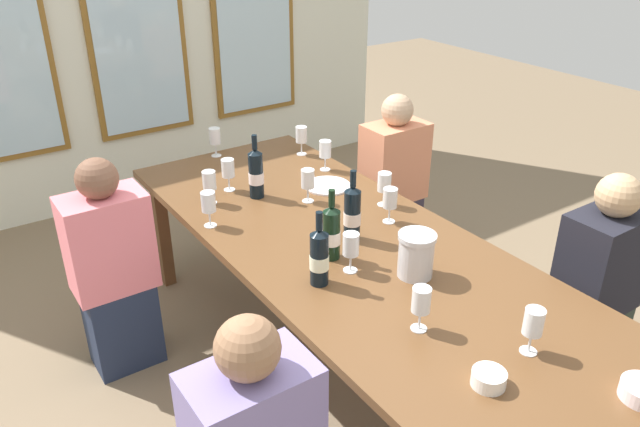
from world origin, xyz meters
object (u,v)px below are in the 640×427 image
at_px(seated_person_2, 114,273).
at_px(wine_glass_5, 208,203).
at_px(wine_bottle_0, 319,257).
at_px(wine_bottle_3, 256,173).
at_px(tasting_bowl_0, 489,379).
at_px(white_plate_0, 328,186).
at_px(wine_glass_6, 215,137).
at_px(dining_table, 352,256).
at_px(seated_person_1, 595,293).
at_px(wine_glass_3, 308,179).
at_px(wine_glass_10, 384,184).
at_px(wine_glass_8, 209,182).
at_px(wine_glass_0, 351,246).
at_px(wine_glass_7, 534,323).
at_px(metal_pitcher, 416,255).
at_px(wine_glass_9, 228,170).
at_px(wine_glass_11, 390,200).
at_px(wine_glass_2, 325,150).
at_px(wine_glass_1, 301,136).
at_px(seated_person_3, 393,186).
at_px(wine_bottle_1, 352,213).
at_px(wine_glass_4, 421,301).
at_px(wine_bottle_2, 331,232).

bearing_deg(seated_person_2, wine_glass_5, -25.30).
xyz_separation_m(wine_bottle_0, wine_bottle_3, (0.19, 0.85, 0.01)).
height_order(wine_bottle_3, tasting_bowl_0, wine_bottle_3).
xyz_separation_m(white_plate_0, wine_glass_6, (-0.30, 0.74, 0.11)).
bearing_deg(dining_table, seated_person_1, -37.71).
relative_size(wine_glass_6, seated_person_2, 0.16).
xyz_separation_m(wine_glass_3, wine_glass_10, (0.29, -0.25, -0.00)).
bearing_deg(wine_glass_6, dining_table, -88.69).
xyz_separation_m(wine_bottle_3, wine_glass_8, (-0.23, 0.06, -0.01)).
bearing_deg(wine_bottle_3, wine_glass_6, 83.28).
relative_size(white_plate_0, wine_glass_0, 1.41).
height_order(wine_glass_0, wine_glass_7, same).
bearing_deg(metal_pitcher, white_plate_0, 77.40).
bearing_deg(wine_glass_6, seated_person_1, -65.61).
relative_size(wine_glass_9, wine_glass_11, 1.00).
relative_size(wine_bottle_3, wine_glass_8, 1.93).
relative_size(wine_bottle_0, wine_glass_2, 1.83).
distance_m(wine_glass_1, seated_person_3, 0.65).
height_order(wine_bottle_1, wine_glass_0, wine_bottle_1).
xyz_separation_m(dining_table, wine_glass_1, (0.41, 1.05, 0.18)).
bearing_deg(wine_glass_5, wine_glass_4, -76.26).
height_order(tasting_bowl_0, wine_glass_10, wine_glass_10).
bearing_deg(wine_glass_2, white_plate_0, -121.52).
relative_size(metal_pitcher, wine_bottle_2, 0.60).
bearing_deg(wine_bottle_3, wine_glass_7, -84.21).
distance_m(wine_bottle_1, wine_glass_8, 0.79).
bearing_deg(seated_person_2, dining_table, -39.68).
bearing_deg(wine_glass_11, wine_glass_1, 82.43).
bearing_deg(white_plate_0, wine_glass_10, -72.93).
height_order(wine_bottle_0, wine_glass_6, wine_bottle_0).
xyz_separation_m(wine_glass_11, seated_person_1, (0.59, -0.75, -0.33)).
xyz_separation_m(wine_glass_0, seated_person_1, (1.01, -0.51, -0.33)).
bearing_deg(wine_glass_11, wine_glass_8, 132.73).
relative_size(wine_glass_9, seated_person_2, 0.16).
height_order(wine_glass_3, wine_glass_10, same).
xyz_separation_m(wine_glass_4, wine_glass_8, (-0.17, 1.36, -0.00)).
xyz_separation_m(wine_glass_0, wine_glass_11, (0.41, 0.25, 0.00)).
distance_m(dining_table, wine_glass_10, 0.47).
bearing_deg(white_plate_0, wine_glass_8, 164.62).
bearing_deg(white_plate_0, metal_pitcher, -102.60).
xyz_separation_m(tasting_bowl_0, seated_person_1, (1.05, 0.28, -0.24)).
height_order(dining_table, wine_bottle_0, wine_bottle_0).
bearing_deg(seated_person_2, wine_bottle_0, -57.06).
bearing_deg(wine_glass_7, wine_bottle_2, 102.43).
xyz_separation_m(wine_bottle_2, wine_glass_5, (-0.31, 0.56, -0.01)).
height_order(wine_glass_4, wine_glass_5, same).
bearing_deg(wine_glass_4, wine_glass_8, 97.12).
xyz_separation_m(wine_bottle_1, wine_glass_2, (0.36, 0.73, -0.01)).
bearing_deg(wine_glass_3, wine_glass_10, -40.48).
bearing_deg(wine_glass_1, tasting_bowl_0, -106.30).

